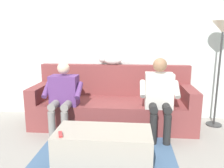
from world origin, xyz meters
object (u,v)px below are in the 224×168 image
Objects in this scene: floor_lamp at (222,36)px; cat_on_backrest at (111,60)px; couch at (113,106)px; person_right_seated at (63,94)px; coffee_table at (103,147)px; remote_red at (60,134)px; person_left_seated at (159,93)px.

cat_on_backrest is at bearing -7.03° from floor_lamp.
floor_lamp is (-1.69, 0.21, 0.40)m from cat_on_backrest.
floor_lamp is at bearing -177.11° from couch.
person_right_seated is 1.95× the size of cat_on_backrest.
coffee_table is 1.02× the size of person_right_seated.
cat_on_backrest is (0.06, -1.47, 0.82)m from coffee_table.
coffee_table is 1.99× the size of cat_on_backrest.
floor_lamp reaches higher than remote_red.
floor_lamp is at bearing -168.14° from person_right_seated.
floor_lamp reaches higher than coffee_table.
cat_on_backrest is at bearing -77.72° from couch.
remote_red is at bearing 105.09° from person_right_seated.
person_left_seated is 8.96× the size of remote_red.
couch is at bearing 140.65° from remote_red.
cat_on_backrest is 1.79m from remote_red.
person_right_seated is 1.00m from remote_red.
couch is 1.54× the size of floor_lamp.
person_right_seated is at bearing 0.83° from person_left_seated.
remote_red is at bearing 40.85° from person_left_seated.
couch is 0.84m from person_right_seated.
coffee_table is 1.14m from person_left_seated.
floor_lamp is (-1.63, -1.26, 1.22)m from coffee_table.
couch is at bearing -90.00° from coffee_table.
couch reaches higher than remote_red.
person_left_seated is at bearing 137.92° from cat_on_backrest.
cat_on_backrest reaches higher than couch.
couch reaches higher than coffee_table.
person_right_seated is (0.68, -0.78, 0.39)m from coffee_table.
coffee_table is at bearing 131.32° from person_right_seated.
coffee_table is 0.65× the size of floor_lamp.
floor_lamp is at bearing 172.97° from cat_on_backrest.
cat_on_backrest is (-0.62, -0.69, 0.43)m from person_right_seated.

